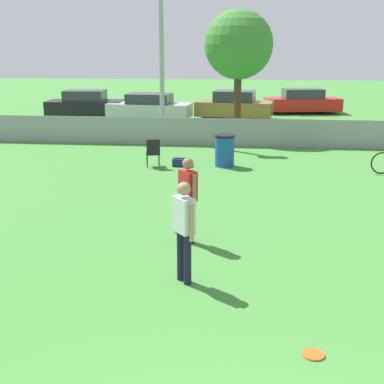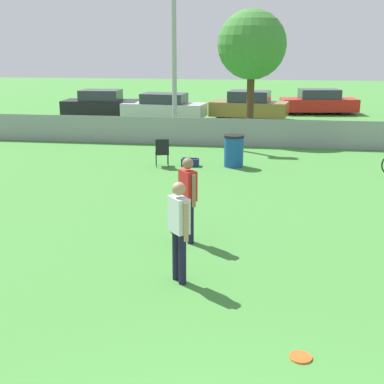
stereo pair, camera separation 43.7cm
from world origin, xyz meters
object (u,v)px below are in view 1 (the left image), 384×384
(player_defender_red, at_px, (188,194))
(parked_car_dark, at_px, (85,105))
(frisbee_disc, at_px, (313,354))
(parked_car_tan, at_px, (234,106))
(gear_bag_sideline, at_px, (181,162))
(player_receiver_white, at_px, (184,225))
(trash_bin, at_px, (225,150))
(parked_car_red, at_px, (302,102))
(folding_chair_sideline, at_px, (153,151))
(parked_car_silver, at_px, (150,107))
(light_pole, at_px, (161,26))
(tree_near_pole, at_px, (239,45))

(player_defender_red, bearing_deg, parked_car_dark, 164.12)
(frisbee_disc, xyz_separation_m, parked_car_tan, (-1.77, 22.76, 0.72))
(gear_bag_sideline, bearing_deg, frisbee_disc, -73.99)
(player_receiver_white, height_order, parked_car_dark, player_receiver_white)
(player_receiver_white, bearing_deg, parked_car_dark, 162.10)
(trash_bin, relative_size, parked_car_red, 0.23)
(folding_chair_sideline, bearing_deg, player_receiver_white, 88.46)
(player_defender_red, relative_size, gear_bag_sideline, 3.10)
(player_receiver_white, relative_size, parked_car_tan, 0.41)
(trash_bin, relative_size, parked_car_silver, 0.23)
(frisbee_disc, xyz_separation_m, folding_chair_sideline, (-4.05, 10.75, 0.51))
(frisbee_disc, relative_size, gear_bag_sideline, 0.52)
(light_pole, bearing_deg, parked_car_tan, 67.03)
(player_defender_red, xyz_separation_m, player_receiver_white, (0.15, -1.91, 0.00))
(player_receiver_white, xyz_separation_m, frisbee_disc, (1.95, -2.05, -1.01))
(trash_bin, distance_m, parked_car_silver, 11.78)
(parked_car_silver, bearing_deg, folding_chair_sideline, -73.67)
(folding_chair_sideline, xyz_separation_m, trash_bin, (2.33, 0.39, 0.01))
(light_pole, relative_size, tree_near_pole, 1.45)
(parked_car_red, bearing_deg, parked_car_silver, -163.43)
(parked_car_dark, distance_m, parked_car_silver, 3.82)
(parked_car_red, bearing_deg, player_defender_red, -109.18)
(light_pole, bearing_deg, gear_bag_sideline, -74.11)
(trash_bin, bearing_deg, parked_car_tan, 90.26)
(trash_bin, relative_size, parked_car_tan, 0.25)
(folding_chair_sideline, distance_m, parked_car_tan, 12.23)
(tree_near_pole, height_order, player_receiver_white, tree_near_pole)
(parked_car_silver, distance_m, parked_car_tan, 4.56)
(parked_car_red, bearing_deg, trash_bin, -112.85)
(player_defender_red, distance_m, parked_car_tan, 18.80)
(parked_car_silver, bearing_deg, tree_near_pole, -40.11)
(tree_near_pole, relative_size, player_defender_red, 3.06)
(parked_car_silver, bearing_deg, trash_bin, -62.08)
(player_receiver_white, bearing_deg, player_defender_red, 145.44)
(frisbee_disc, bearing_deg, tree_near_pole, 94.92)
(player_defender_red, bearing_deg, tree_near_pole, 138.55)
(gear_bag_sideline, bearing_deg, parked_car_dark, 120.27)
(player_defender_red, distance_m, player_receiver_white, 1.92)
(tree_near_pole, bearing_deg, parked_car_silver, 134.68)
(player_defender_red, xyz_separation_m, gear_bag_sideline, (-1.04, 7.01, -0.89))
(parked_car_dark, distance_m, parked_car_red, 12.54)
(tree_near_pole, relative_size, frisbee_disc, 18.30)
(player_receiver_white, bearing_deg, parked_car_tan, 140.30)
(gear_bag_sideline, bearing_deg, parked_car_tan, 83.31)
(player_receiver_white, height_order, parked_car_red, player_receiver_white)
(folding_chair_sideline, bearing_deg, parked_car_red, -127.33)
(folding_chair_sideline, relative_size, trash_bin, 0.89)
(light_pole, relative_size, parked_car_silver, 1.72)
(light_pole, relative_size, gear_bag_sideline, 13.74)
(trash_bin, height_order, parked_car_red, parked_car_red)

